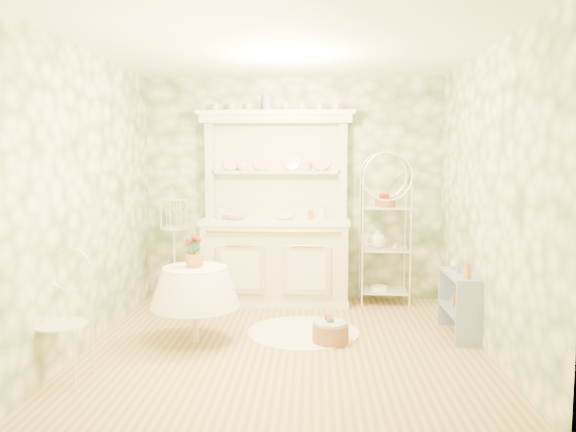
{
  "coord_description": "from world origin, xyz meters",
  "views": [
    {
      "loc": [
        0.26,
        -5.07,
        1.72
      ],
      "look_at": [
        0.0,
        0.5,
        1.15
      ],
      "focal_mm": 35.0,
      "sensor_mm": 36.0,
      "label": 1
    }
  ],
  "objects_px": {
    "side_shelf": "(459,305)",
    "round_table": "(195,309)",
    "cafe_chair": "(62,328)",
    "bakers_rack": "(385,234)",
    "kitchen_dresser": "(275,208)",
    "birdcage_stand": "(174,246)",
    "floor_basket": "(331,332)"
  },
  "relations": [
    {
      "from": "kitchen_dresser",
      "to": "bakers_rack",
      "type": "bearing_deg",
      "value": 1.54
    },
    {
      "from": "kitchen_dresser",
      "to": "round_table",
      "type": "distance_m",
      "value": 1.82
    },
    {
      "from": "kitchen_dresser",
      "to": "side_shelf",
      "type": "height_order",
      "value": "kitchen_dresser"
    },
    {
      "from": "bakers_rack",
      "to": "round_table",
      "type": "relative_size",
      "value": 2.65
    },
    {
      "from": "round_table",
      "to": "cafe_chair",
      "type": "bearing_deg",
      "value": -130.15
    },
    {
      "from": "cafe_chair",
      "to": "side_shelf",
      "type": "bearing_deg",
      "value": 16.62
    },
    {
      "from": "birdcage_stand",
      "to": "floor_basket",
      "type": "distance_m",
      "value": 2.32
    },
    {
      "from": "cafe_chair",
      "to": "birdcage_stand",
      "type": "bearing_deg",
      "value": 78.46
    },
    {
      "from": "side_shelf",
      "to": "round_table",
      "type": "relative_size",
      "value": 1.1
    },
    {
      "from": "round_table",
      "to": "cafe_chair",
      "type": "distance_m",
      "value": 1.29
    },
    {
      "from": "bakers_rack",
      "to": "cafe_chair",
      "type": "relative_size",
      "value": 1.99
    },
    {
      "from": "kitchen_dresser",
      "to": "cafe_chair",
      "type": "xyz_separation_m",
      "value": [
        -1.48,
        -2.47,
        -0.73
      ]
    },
    {
      "from": "round_table",
      "to": "birdcage_stand",
      "type": "distance_m",
      "value": 1.51
    },
    {
      "from": "bakers_rack",
      "to": "round_table",
      "type": "distance_m",
      "value": 2.52
    },
    {
      "from": "round_table",
      "to": "floor_basket",
      "type": "relative_size",
      "value": 1.96
    },
    {
      "from": "kitchen_dresser",
      "to": "floor_basket",
      "type": "height_order",
      "value": "kitchen_dresser"
    },
    {
      "from": "bakers_rack",
      "to": "side_shelf",
      "type": "relative_size",
      "value": 2.4
    },
    {
      "from": "birdcage_stand",
      "to": "floor_basket",
      "type": "relative_size",
      "value": 4.33
    },
    {
      "from": "bakers_rack",
      "to": "birdcage_stand",
      "type": "bearing_deg",
      "value": -172.12
    },
    {
      "from": "side_shelf",
      "to": "floor_basket",
      "type": "relative_size",
      "value": 2.16
    },
    {
      "from": "bakers_rack",
      "to": "floor_basket",
      "type": "bearing_deg",
      "value": -110.14
    },
    {
      "from": "bakers_rack",
      "to": "cafe_chair",
      "type": "xyz_separation_m",
      "value": [
        -2.78,
        -2.51,
        -0.41
      ]
    },
    {
      "from": "round_table",
      "to": "cafe_chair",
      "type": "xyz_separation_m",
      "value": [
        -0.83,
        -0.98,
        0.1
      ]
    },
    {
      "from": "round_table",
      "to": "birdcage_stand",
      "type": "relative_size",
      "value": 0.45
    },
    {
      "from": "kitchen_dresser",
      "to": "side_shelf",
      "type": "relative_size",
      "value": 3.29
    },
    {
      "from": "bakers_rack",
      "to": "birdcage_stand",
      "type": "distance_m",
      "value": 2.49
    },
    {
      "from": "kitchen_dresser",
      "to": "round_table",
      "type": "relative_size",
      "value": 3.64
    },
    {
      "from": "cafe_chair",
      "to": "floor_basket",
      "type": "height_order",
      "value": "cafe_chair"
    },
    {
      "from": "round_table",
      "to": "cafe_chair",
      "type": "relative_size",
      "value": 0.75
    },
    {
      "from": "kitchen_dresser",
      "to": "birdcage_stand",
      "type": "xyz_separation_m",
      "value": [
        -1.19,
        -0.12,
        -0.45
      ]
    },
    {
      "from": "kitchen_dresser",
      "to": "round_table",
      "type": "xyz_separation_m",
      "value": [
        -0.65,
        -1.49,
        -0.83
      ]
    },
    {
      "from": "round_table",
      "to": "floor_basket",
      "type": "height_order",
      "value": "round_table"
    }
  ]
}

